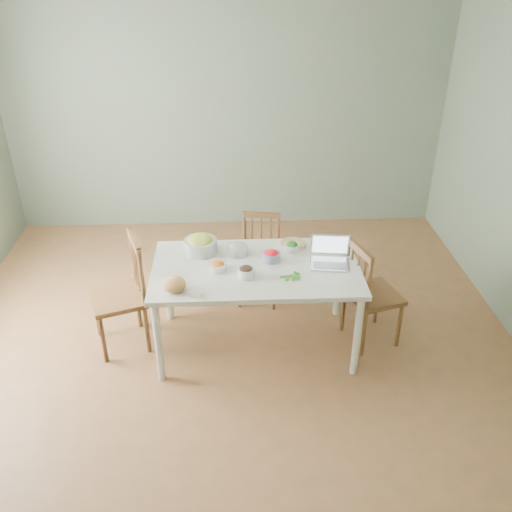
{
  "coord_description": "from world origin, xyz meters",
  "views": [
    {
      "loc": [
        0.04,
        -3.67,
        3.05
      ],
      "look_at": [
        0.22,
        0.09,
        0.88
      ],
      "focal_mm": 38.36,
      "sensor_mm": 36.0,
      "label": 1
    }
  ],
  "objects_px": {
    "dining_table": "(256,307)",
    "bread_boule": "(175,284)",
    "chair_right": "(374,293)",
    "bowl_squash": "(201,244)",
    "chair_far": "(259,261)",
    "chair_left": "(117,295)",
    "laptop": "(331,253)"
  },
  "relations": [
    {
      "from": "chair_far",
      "to": "bread_boule",
      "type": "xyz_separation_m",
      "value": [
        -0.68,
        -1.0,
        0.41
      ]
    },
    {
      "from": "chair_far",
      "to": "bread_boule",
      "type": "bearing_deg",
      "value": -114.15
    },
    {
      "from": "bowl_squash",
      "to": "laptop",
      "type": "xyz_separation_m",
      "value": [
        1.05,
        -0.26,
        0.03
      ]
    },
    {
      "from": "chair_left",
      "to": "laptop",
      "type": "xyz_separation_m",
      "value": [
        1.75,
        -0.06,
        0.39
      ]
    },
    {
      "from": "bread_boule",
      "to": "chair_left",
      "type": "bearing_deg",
      "value": 144.51
    },
    {
      "from": "dining_table",
      "to": "chair_right",
      "type": "height_order",
      "value": "chair_right"
    },
    {
      "from": "chair_far",
      "to": "chair_left",
      "type": "bearing_deg",
      "value": -142.56
    },
    {
      "from": "chair_left",
      "to": "bread_boule",
      "type": "bearing_deg",
      "value": 35.48
    },
    {
      "from": "chair_far",
      "to": "chair_left",
      "type": "xyz_separation_m",
      "value": [
        -1.21,
        -0.62,
        0.07
      ]
    },
    {
      "from": "dining_table",
      "to": "chair_right",
      "type": "bearing_deg",
      "value": 1.98
    },
    {
      "from": "dining_table",
      "to": "chair_far",
      "type": "relative_size",
      "value": 1.94
    },
    {
      "from": "dining_table",
      "to": "bread_boule",
      "type": "distance_m",
      "value": 0.83
    },
    {
      "from": "chair_right",
      "to": "bread_boule",
      "type": "distance_m",
      "value": 1.7
    },
    {
      "from": "chair_right",
      "to": "laptop",
      "type": "height_order",
      "value": "laptop"
    },
    {
      "from": "dining_table",
      "to": "laptop",
      "type": "relative_size",
      "value": 5.31
    },
    {
      "from": "chair_right",
      "to": "bread_boule",
      "type": "relative_size",
      "value": 5.59
    },
    {
      "from": "bread_boule",
      "to": "bowl_squash",
      "type": "relative_size",
      "value": 0.63
    },
    {
      "from": "dining_table",
      "to": "bowl_squash",
      "type": "relative_size",
      "value": 6.11
    },
    {
      "from": "chair_left",
      "to": "chair_right",
      "type": "distance_m",
      "value": 2.15
    },
    {
      "from": "chair_far",
      "to": "laptop",
      "type": "distance_m",
      "value": 0.98
    },
    {
      "from": "dining_table",
      "to": "bowl_squash",
      "type": "bearing_deg",
      "value": 150.07
    },
    {
      "from": "chair_far",
      "to": "bowl_squash",
      "type": "distance_m",
      "value": 0.79
    },
    {
      "from": "chair_far",
      "to": "bowl_squash",
      "type": "bearing_deg",
      "value": -130.21
    },
    {
      "from": "bread_boule",
      "to": "dining_table",
      "type": "bearing_deg",
      "value": 26.94
    },
    {
      "from": "bowl_squash",
      "to": "laptop",
      "type": "distance_m",
      "value": 1.08
    },
    {
      "from": "chair_right",
      "to": "bowl_squash",
      "type": "relative_size",
      "value": 3.5
    },
    {
      "from": "bread_boule",
      "to": "bowl_squash",
      "type": "bearing_deg",
      "value": 73.5
    },
    {
      "from": "dining_table",
      "to": "laptop",
      "type": "distance_m",
      "value": 0.78
    },
    {
      "from": "chair_left",
      "to": "chair_right",
      "type": "bearing_deg",
      "value": 70.28
    },
    {
      "from": "chair_far",
      "to": "laptop",
      "type": "height_order",
      "value": "laptop"
    },
    {
      "from": "chair_right",
      "to": "bowl_squash",
      "type": "xyz_separation_m",
      "value": [
        -1.45,
        0.23,
        0.38
      ]
    },
    {
      "from": "chair_right",
      "to": "bread_boule",
      "type": "bearing_deg",
      "value": 84.97
    }
  ]
}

